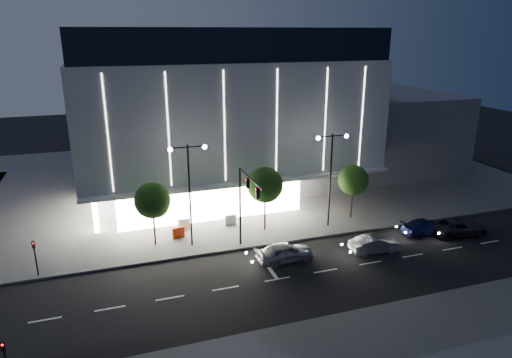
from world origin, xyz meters
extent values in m
plane|color=black|center=(0.00, 0.00, 0.00)|extent=(160.00, 160.00, 0.00)
cube|color=#474747|center=(5.00, 24.00, 0.07)|extent=(70.00, 40.00, 0.15)
cube|color=#4C4C51|center=(3.00, 24.00, 2.00)|extent=(28.00, 21.00, 4.00)
cube|color=#9C9CA1|center=(3.00, 22.00, 9.50)|extent=(30.00, 25.00, 11.00)
cube|color=black|center=(3.00, 22.00, 16.50)|extent=(29.40, 24.50, 3.00)
cube|color=white|center=(0.00, 10.70, 2.00)|extent=(18.00, 0.40, 3.60)
cube|color=white|center=(-10.80, 16.00, 2.00)|extent=(0.40, 10.00, 3.60)
cube|color=#9C9CA1|center=(3.00, 9.70, 4.10)|extent=(30.00, 2.00, 0.30)
cube|color=white|center=(3.00, 9.48, 9.50)|extent=(24.00, 0.06, 10.00)
cube|color=#4C4C51|center=(26.00, 24.00, 5.00)|extent=(16.00, 20.00, 10.00)
cylinder|color=black|center=(1.00, 4.80, 3.50)|extent=(0.18, 0.18, 7.00)
cylinder|color=black|center=(1.00, 1.90, 7.00)|extent=(0.14, 5.80, 0.14)
cube|color=black|center=(1.00, 2.60, 6.40)|extent=(0.28, 0.18, 0.85)
cube|color=black|center=(1.00, 0.20, 6.40)|extent=(0.28, 0.18, 0.85)
sphere|color=#FF0C0C|center=(0.88, 2.60, 6.70)|extent=(0.14, 0.14, 0.14)
cylinder|color=black|center=(-3.00, 6.00, 4.50)|extent=(0.16, 0.16, 9.00)
cylinder|color=black|center=(-3.70, 6.00, 8.80)|extent=(1.40, 0.10, 0.10)
cylinder|color=black|center=(-2.30, 6.00, 8.80)|extent=(1.40, 0.10, 0.10)
sphere|color=white|center=(-4.40, 6.00, 8.70)|extent=(0.36, 0.36, 0.36)
sphere|color=white|center=(-1.60, 6.00, 8.70)|extent=(0.36, 0.36, 0.36)
cylinder|color=black|center=(10.00, 6.00, 4.50)|extent=(0.16, 0.16, 9.00)
cylinder|color=black|center=(9.30, 6.00, 8.80)|extent=(1.40, 0.10, 0.10)
cylinder|color=black|center=(10.70, 6.00, 8.80)|extent=(1.40, 0.10, 0.10)
sphere|color=white|center=(8.60, 6.00, 8.70)|extent=(0.36, 0.36, 0.36)
sphere|color=white|center=(11.40, 6.00, 8.70)|extent=(0.36, 0.36, 0.36)
cylinder|color=black|center=(-15.00, 4.50, 1.50)|extent=(0.12, 0.12, 3.00)
cube|color=black|center=(-15.00, 4.50, 2.70)|extent=(0.22, 0.16, 0.55)
sphere|color=#FF0C0C|center=(-15.00, 4.39, 2.85)|extent=(0.10, 0.10, 0.10)
cube|color=black|center=(-15.00, -7.50, 2.70)|extent=(0.22, 0.16, 0.55)
sphere|color=#FF0C0C|center=(-15.00, -7.61, 2.85)|extent=(0.10, 0.10, 0.10)
cylinder|color=black|center=(-6.00, 7.00, 1.89)|extent=(0.16, 0.16, 3.78)
sphere|color=#17390F|center=(-6.00, 7.00, 4.21)|extent=(3.02, 3.02, 3.02)
sphere|color=#17390F|center=(-5.70, 7.20, 3.67)|extent=(2.16, 2.16, 2.16)
sphere|color=#17390F|center=(-6.25, 6.85, 3.89)|extent=(1.94, 1.94, 1.94)
cylinder|color=black|center=(4.00, 7.00, 2.03)|extent=(0.16, 0.16, 4.06)
sphere|color=#17390F|center=(4.00, 7.00, 4.52)|extent=(3.25, 3.25, 3.25)
sphere|color=#17390F|center=(4.30, 7.20, 3.94)|extent=(2.32, 2.32, 2.32)
sphere|color=#17390F|center=(3.75, 6.85, 4.18)|extent=(2.09, 2.09, 2.09)
cylinder|color=black|center=(13.00, 7.00, 1.82)|extent=(0.16, 0.16, 3.64)
sphere|color=#17390F|center=(13.00, 7.00, 4.06)|extent=(2.91, 2.91, 2.91)
sphere|color=#17390F|center=(13.30, 7.20, 3.54)|extent=(2.08, 2.08, 2.08)
sphere|color=#17390F|center=(12.75, 6.85, 3.74)|extent=(1.87, 1.87, 1.87)
imported|color=#999AA0|center=(3.60, 0.96, 0.79)|extent=(4.71, 2.03, 1.58)
imported|color=#999AA0|center=(11.34, 0.10, 0.71)|extent=(4.40, 1.77, 1.42)
imported|color=#121445|center=(17.74, 1.89, 0.67)|extent=(4.78, 2.29, 1.34)
imported|color=#2E2E33|center=(20.50, 0.76, 0.72)|extent=(5.48, 3.10, 1.45)
cube|color=#FD380E|center=(-3.89, 7.73, 0.65)|extent=(1.13, 0.49, 1.00)
cube|color=white|center=(-3.08, 9.47, 0.65)|extent=(1.12, 0.35, 1.00)
cube|color=silver|center=(1.26, 9.02, 0.65)|extent=(1.11, 0.32, 1.00)
camera|label=1|loc=(-9.02, -29.57, 17.66)|focal=32.00mm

